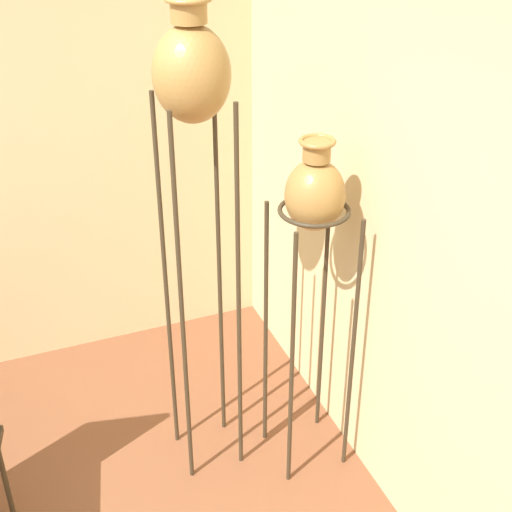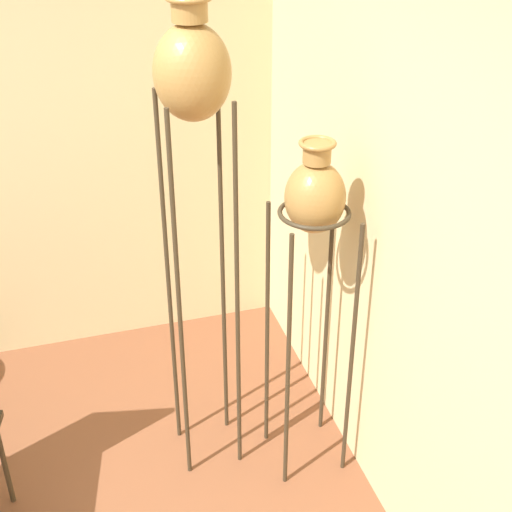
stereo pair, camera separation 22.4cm
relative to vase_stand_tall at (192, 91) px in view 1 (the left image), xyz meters
The scene contains 3 objects.
wall_right 1.18m from the vase_stand_tall, 49.13° to the right, with size 0.06×7.86×2.70m.
vase_stand_tall is the anchor object (origin of this frame).
vase_stand_medium 0.68m from the vase_stand_tall, 21.34° to the right, with size 0.32×0.32×1.65m.
Camera 1 is at (0.51, -1.70, 2.63)m, focal length 50.00 mm.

